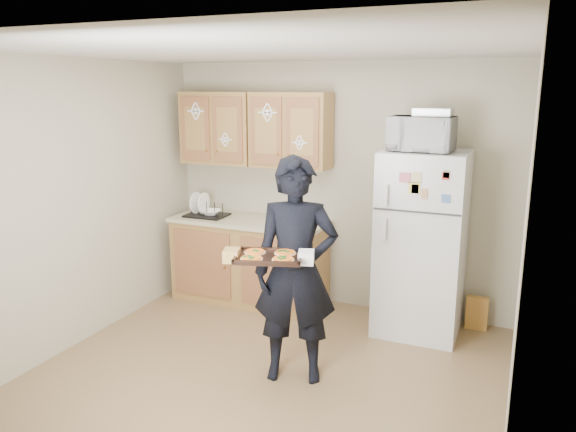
{
  "coord_description": "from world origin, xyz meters",
  "views": [
    {
      "loc": [
        1.79,
        -3.6,
        2.26
      ],
      "look_at": [
        0.04,
        0.45,
        1.23
      ],
      "focal_mm": 35.0,
      "sensor_mm": 36.0,
      "label": 1
    }
  ],
  "objects_px": {
    "person": "(296,271)",
    "refrigerator": "(421,243)",
    "baking_tray": "(269,258)",
    "dish_rack": "(207,208)",
    "microwave": "(421,134)"
  },
  "relations": [
    {
      "from": "refrigerator",
      "to": "person",
      "type": "distance_m",
      "value": 1.46
    },
    {
      "from": "dish_rack",
      "to": "baking_tray",
      "type": "bearing_deg",
      "value": -46.57
    },
    {
      "from": "baking_tray",
      "to": "refrigerator",
      "type": "bearing_deg",
      "value": 44.01
    },
    {
      "from": "baking_tray",
      "to": "dish_rack",
      "type": "relative_size",
      "value": 1.12
    },
    {
      "from": "refrigerator",
      "to": "person",
      "type": "xyz_separation_m",
      "value": [
        -0.72,
        -1.26,
        0.03
      ]
    },
    {
      "from": "person",
      "to": "baking_tray",
      "type": "relative_size",
      "value": 3.68
    },
    {
      "from": "person",
      "to": "microwave",
      "type": "height_order",
      "value": "microwave"
    },
    {
      "from": "person",
      "to": "refrigerator",
      "type": "bearing_deg",
      "value": 42.03
    },
    {
      "from": "person",
      "to": "dish_rack",
      "type": "relative_size",
      "value": 4.13
    },
    {
      "from": "person",
      "to": "dish_rack",
      "type": "height_order",
      "value": "person"
    },
    {
      "from": "refrigerator",
      "to": "baking_tray",
      "type": "xyz_separation_m",
      "value": [
        -0.82,
        -1.55,
        0.21
      ]
    },
    {
      "from": "person",
      "to": "dish_rack",
      "type": "bearing_deg",
      "value": 122.85
    },
    {
      "from": "person",
      "to": "baking_tray",
      "type": "xyz_separation_m",
      "value": [
        -0.09,
        -0.29,
        0.18
      ]
    },
    {
      "from": "microwave",
      "to": "person",
      "type": "bearing_deg",
      "value": -116.99
    },
    {
      "from": "microwave",
      "to": "dish_rack",
      "type": "height_order",
      "value": "microwave"
    }
  ]
}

